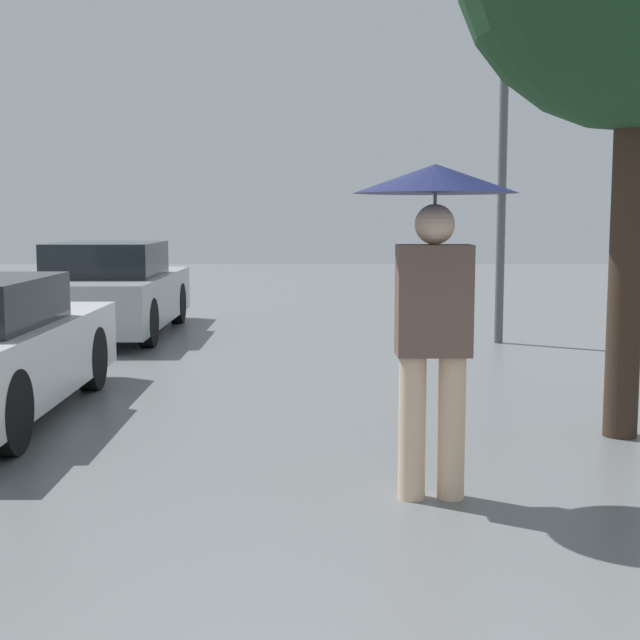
# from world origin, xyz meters

# --- Properties ---
(pedestrian) EXTENTS (0.94, 0.94, 1.95)m
(pedestrian) POSITION_xyz_m (0.36, 4.29, 1.45)
(pedestrian) COLOR beige
(pedestrian) RESTS_ON ground_plane
(parked_car_farthest) EXTENTS (1.64, 4.11, 1.29)m
(parked_car_farthest) POSITION_xyz_m (-3.14, 11.65, 0.61)
(parked_car_farthest) COLOR #9EA3A8
(parked_car_farthest) RESTS_ON ground_plane
(street_lamp) EXTENTS (0.36, 0.36, 4.93)m
(street_lamp) POSITION_xyz_m (2.12, 10.75, 3.40)
(street_lamp) COLOR #515456
(street_lamp) RESTS_ON ground_plane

